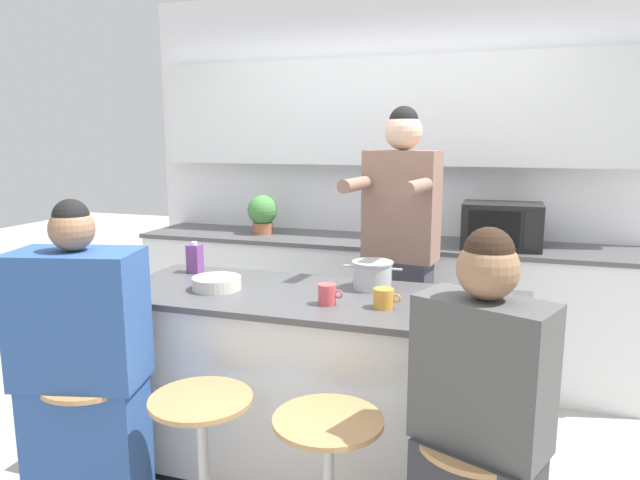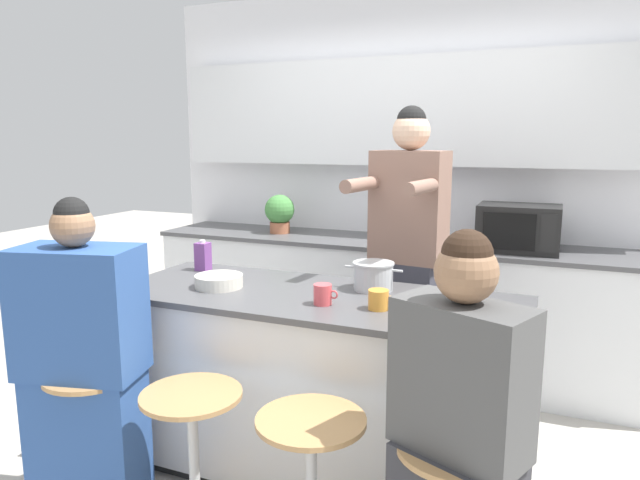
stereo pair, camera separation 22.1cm
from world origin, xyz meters
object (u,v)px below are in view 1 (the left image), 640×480
(person_seated_near, at_px, (478,447))
(microwave, at_px, (502,226))
(bar_stool_center_left, at_px, (203,459))
(coffee_cup_far, at_px, (384,298))
(juice_carton, at_px, (195,258))
(person_wrapped_blanket, at_px, (83,377))
(fruit_bowl, at_px, (217,283))
(coffee_cup_near, at_px, (327,294))
(potted_plant, at_px, (262,213))
(person_cooking, at_px, (400,269))
(kitchen_island, at_px, (315,383))
(cooking_pot, at_px, (372,275))
(bar_stool_leftmost, at_px, (95,437))

(person_seated_near, bearing_deg, microwave, 111.64)
(bar_stool_center_left, relative_size, coffee_cup_far, 5.22)
(microwave, bearing_deg, bar_stool_center_left, -118.83)
(coffee_cup_far, distance_m, juice_carton, 1.18)
(microwave, bearing_deg, coffee_cup_far, -107.87)
(bar_stool_center_left, relative_size, juice_carton, 3.68)
(person_wrapped_blanket, bearing_deg, coffee_cup_far, 10.99)
(bar_stool_center_left, distance_m, microwave, 2.37)
(fruit_bowl, distance_m, coffee_cup_far, 0.84)
(person_wrapped_blanket, relative_size, microwave, 2.84)
(coffee_cup_near, relative_size, microwave, 0.23)
(juice_carton, distance_m, potted_plant, 1.17)
(person_cooking, bearing_deg, kitchen_island, -106.92)
(microwave, bearing_deg, person_seated_near, -90.84)
(bar_stool_center_left, distance_m, potted_plant, 2.23)
(coffee_cup_near, xyz_separation_m, coffee_cup_far, (0.25, 0.02, -0.00))
(person_cooking, relative_size, microwave, 3.67)
(person_wrapped_blanket, distance_m, microwave, 2.61)
(person_wrapped_blanket, xyz_separation_m, cooking_pot, (1.04, 0.84, 0.32))
(juice_carton, bearing_deg, person_seated_near, -29.14)
(kitchen_island, height_order, cooking_pot, cooking_pot)
(kitchen_island, relative_size, bar_stool_center_left, 3.11)
(bar_stool_leftmost, relative_size, person_cooking, 0.35)
(fruit_bowl, height_order, microwave, microwave)
(kitchen_island, bearing_deg, person_cooking, 65.71)
(person_cooking, distance_m, coffee_cup_near, 0.80)
(cooking_pot, xyz_separation_m, fruit_bowl, (-0.72, -0.25, -0.04))
(cooking_pot, relative_size, potted_plant, 1.01)
(person_cooking, relative_size, person_seated_near, 1.33)
(coffee_cup_near, bearing_deg, bar_stool_leftmost, -151.28)
(coffee_cup_far, height_order, microwave, microwave)
(potted_plant, bearing_deg, bar_stool_leftmost, -87.55)
(fruit_bowl, height_order, coffee_cup_near, coffee_cup_near)
(person_cooking, relative_size, fruit_bowl, 7.60)
(bar_stool_leftmost, relative_size, microwave, 1.29)
(kitchen_island, height_order, coffee_cup_near, coffee_cup_near)
(person_wrapped_blanket, bearing_deg, microwave, 36.84)
(bar_stool_leftmost, height_order, person_cooking, person_cooking)
(bar_stool_center_left, xyz_separation_m, potted_plant, (-0.61, 2.02, 0.72))
(fruit_bowl, height_order, coffee_cup_far, coffee_cup_far)
(cooking_pot, relative_size, microwave, 0.59)
(juice_carton, xyz_separation_m, microwave, (1.60, 1.12, 0.10))
(person_seated_near, bearing_deg, cooking_pot, 146.09)
(kitchen_island, height_order, bar_stool_leftmost, kitchen_island)
(coffee_cup_near, xyz_separation_m, juice_carton, (-0.88, 0.36, 0.03))
(coffee_cup_far, bearing_deg, person_seated_near, -50.75)
(cooking_pot, bearing_deg, bar_stool_center_left, -121.13)
(person_seated_near, xyz_separation_m, coffee_cup_far, (-0.44, 0.54, 0.33))
(bar_stool_leftmost, relative_size, coffee_cup_far, 5.22)
(kitchen_island, relative_size, bar_stool_leftmost, 3.11)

